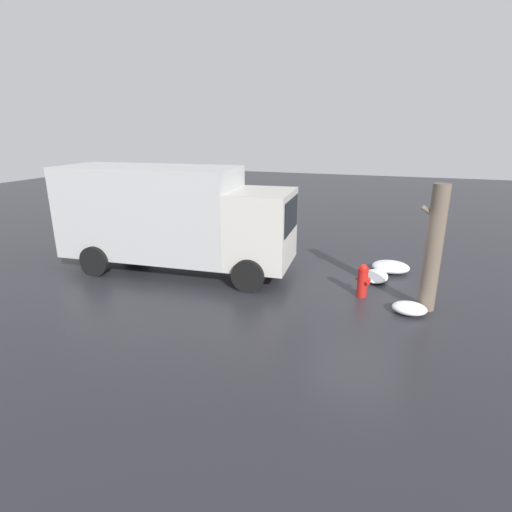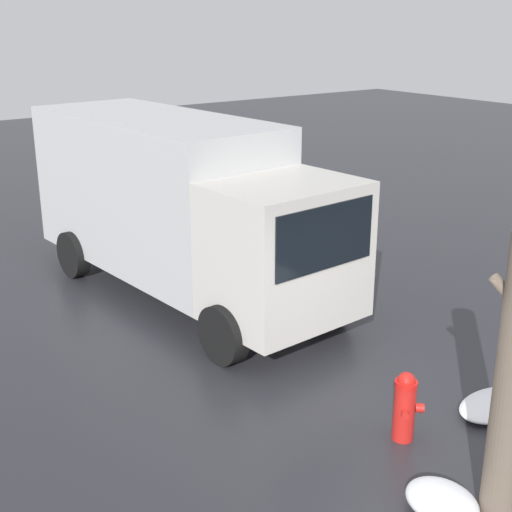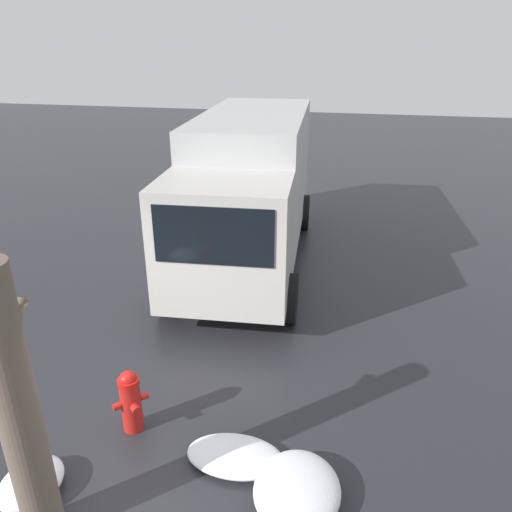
# 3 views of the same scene
# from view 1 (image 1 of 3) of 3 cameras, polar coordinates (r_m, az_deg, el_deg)

# --- Properties ---
(ground_plane) EXTENTS (60.00, 60.00, 0.00)m
(ground_plane) POSITION_cam_1_polar(r_m,az_deg,el_deg) (10.91, 14.79, -5.58)
(ground_plane) COLOR #28282D
(fire_hydrant) EXTENTS (0.40, 0.40, 0.89)m
(fire_hydrant) POSITION_cam_1_polar(r_m,az_deg,el_deg) (10.75, 14.99, -3.33)
(fire_hydrant) COLOR red
(fire_hydrant) RESTS_ON ground_plane
(tree_trunk) EXTENTS (0.59, 0.39, 3.05)m
(tree_trunk) POSITION_cam_1_polar(r_m,az_deg,el_deg) (10.20, 24.01, 0.96)
(tree_trunk) COLOR #6B5B4C
(tree_trunk) RESTS_ON ground_plane
(delivery_truck) EXTENTS (7.17, 2.87, 3.16)m
(delivery_truck) POSITION_cam_1_polar(r_m,az_deg,el_deg) (12.35, -11.95, 5.69)
(delivery_truck) COLOR beige
(delivery_truck) RESTS_ON ground_plane
(snow_pile_by_hydrant) EXTENTS (1.12, 0.95, 0.33)m
(snow_pile_by_hydrant) POSITION_cam_1_polar(r_m,az_deg,el_deg) (12.93, 18.68, -1.47)
(snow_pile_by_hydrant) COLOR white
(snow_pile_by_hydrant) RESTS_ON ground_plane
(snow_pile_curbside) EXTENTS (0.70, 1.18, 0.19)m
(snow_pile_curbside) POSITION_cam_1_polar(r_m,az_deg,el_deg) (12.21, 16.73, -2.77)
(snow_pile_curbside) COLOR white
(snow_pile_curbside) RESTS_ON ground_plane
(snow_pile_by_tree) EXTENTS (0.80, 0.66, 0.27)m
(snow_pile_by_tree) POSITION_cam_1_polar(r_m,az_deg,el_deg) (10.24, 21.07, -6.98)
(snow_pile_by_tree) COLOR white
(snow_pile_by_tree) RESTS_ON ground_plane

